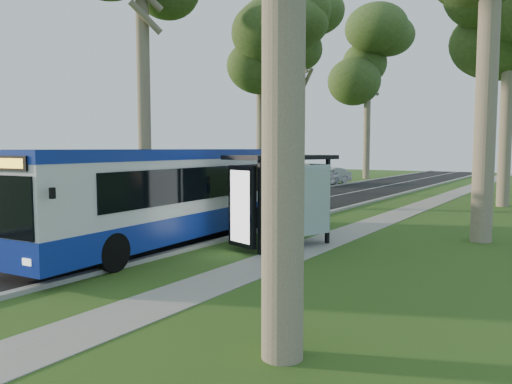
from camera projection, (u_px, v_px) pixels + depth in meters
ground at (200, 247)px, 16.18m from camera, size 120.00×120.00×0.00m
road at (268, 209)px, 26.44m from camera, size 7.00×100.00×0.02m
kerb_east at (329, 212)px, 24.55m from camera, size 0.25×100.00×0.12m
kerb_west at (216, 204)px, 28.32m from camera, size 0.25×100.00×0.12m
centre_line at (268, 208)px, 26.44m from camera, size 0.12×100.00×0.00m
footpath at (389, 218)px, 22.94m from camera, size 1.50×100.00×0.02m
bus at (168, 196)px, 16.53m from camera, size 3.29×12.09×3.17m
bus_stop_sign at (243, 201)px, 16.91m from camera, size 0.09×0.31×2.23m
bus_shelter at (277, 183)px, 15.74m from camera, size 2.88×3.89×2.98m
litter_bin at (308, 214)px, 20.23m from camera, size 0.62×0.62×1.09m
car_white at (323, 177)px, 42.80m from camera, size 2.24×4.65×1.53m
car_silver at (328, 176)px, 44.84m from camera, size 2.99×4.78×1.49m
tree_west_c at (261, 40)px, 35.17m from camera, size 5.20×5.20×14.60m
tree_west_d at (302, 47)px, 44.50m from camera, size 5.20×5.20×16.50m
tree_west_e at (368, 62)px, 51.54m from camera, size 5.20×5.20×16.33m
tree_east_c at (511, 3)px, 26.63m from camera, size 5.20×5.20×14.79m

